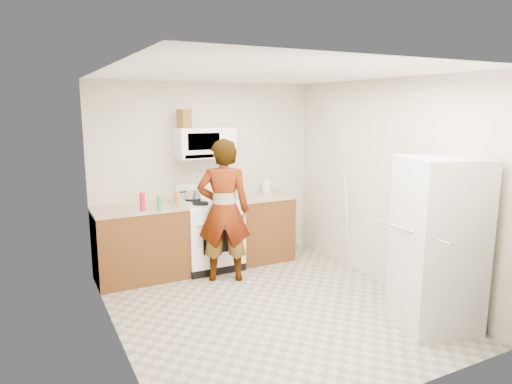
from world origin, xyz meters
TOP-DOWN VIEW (x-y plane):
  - floor at (0.00, 0.00)m, footprint 3.60×3.60m
  - back_wall at (0.00, 1.79)m, footprint 3.20×0.02m
  - right_wall at (1.59, 0.00)m, footprint 0.02×3.60m
  - cabinet_left at (-1.04, 1.49)m, footprint 1.12×0.62m
  - counter_left at (-1.04, 1.49)m, footprint 1.14×0.64m
  - cabinet_right at (0.68, 1.49)m, footprint 0.80×0.62m
  - counter_right at (0.68, 1.49)m, footprint 0.82×0.64m
  - gas_range at (-0.10, 1.48)m, footprint 0.76×0.65m
  - microwave at (-0.10, 1.61)m, footprint 0.76×0.38m
  - person at (-0.11, 0.98)m, footprint 0.77×0.65m
  - fridge at (1.28, -1.11)m, footprint 0.88×0.88m
  - kettle at (0.86, 1.65)m, footprint 0.15×0.15m
  - jug at (-0.39, 1.57)m, footprint 0.18×0.18m
  - saucepan at (-0.28, 1.65)m, footprint 0.28×0.28m
  - tray at (0.02, 1.32)m, footprint 0.26×0.17m
  - bottle_spray at (-1.04, 1.29)m, footprint 0.08×0.08m
  - bottle_hot_sauce at (-0.57, 1.39)m, footprint 0.07×0.07m
  - bottle_green_cap at (-0.86, 1.19)m, footprint 0.06×0.06m
  - pot_lid at (-0.67, 1.28)m, footprint 0.29×0.29m
  - broom at (1.55, 0.63)m, footprint 0.26×0.16m

SIDE VIEW (x-z plane):
  - floor at x=0.00m, z-range 0.00..0.00m
  - cabinet_left at x=-1.04m, z-range 0.00..0.90m
  - cabinet_right at x=0.68m, z-range 0.00..0.90m
  - gas_range at x=-0.10m, z-range -0.08..1.05m
  - broom at x=1.55m, z-range 0.01..1.27m
  - fridge at x=1.28m, z-range 0.00..1.70m
  - person at x=-0.11m, z-range 0.00..1.80m
  - counter_left at x=-1.04m, z-range 0.90..0.93m
  - counter_right at x=0.68m, z-range 0.90..0.93m
  - pot_lid at x=-0.67m, z-range 0.94..0.95m
  - tray at x=0.02m, z-range 0.93..0.98m
  - saucepan at x=-0.28m, z-range 0.95..1.07m
  - kettle at x=0.86m, z-range 0.94..1.09m
  - bottle_hot_sauce at x=-0.57m, z-range 0.94..1.11m
  - bottle_green_cap at x=-0.86m, z-range 0.94..1.12m
  - bottle_spray at x=-1.04m, z-range 0.94..1.16m
  - back_wall at x=0.00m, z-range 0.00..2.50m
  - right_wall at x=1.59m, z-range 0.00..2.50m
  - microwave at x=-0.10m, z-range 1.50..1.90m
  - jug at x=-0.39m, z-range 1.90..2.14m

